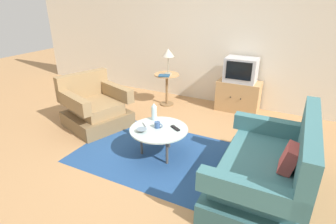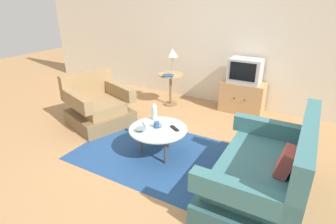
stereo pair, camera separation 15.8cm
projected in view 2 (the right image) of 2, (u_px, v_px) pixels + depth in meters
name	position (u px, v px, depth m)	size (l,w,h in m)	color
ground_plane	(158.00, 152.00, 3.80)	(16.00, 16.00, 0.00)	#AD7F51
back_wall	(221.00, 35.00, 5.13)	(9.00, 0.12, 2.70)	beige
area_rug	(159.00, 154.00, 3.74)	(2.24, 1.56, 0.00)	navy
armchair	(98.00, 107.00, 4.56)	(1.15, 1.15, 0.84)	brown
couch	(264.00, 174.00, 2.82)	(0.93, 1.52, 0.96)	#325C60
coffee_table	(158.00, 131.00, 3.60)	(0.79, 0.79, 0.40)	#B2C6C1
side_table	(171.00, 83.00, 5.28)	(0.49, 0.49, 0.64)	tan
tv_stand	(242.00, 97.00, 5.03)	(0.79, 0.44, 0.57)	tan
television	(245.00, 71.00, 4.82)	(0.56, 0.39, 0.44)	#B7B7BC
table_lamp	(172.00, 54.00, 5.05)	(0.23, 0.23, 0.49)	#9E937A
vase	(154.00, 111.00, 3.80)	(0.08, 0.08, 0.26)	silver
mug	(157.00, 125.00, 3.59)	(0.12, 0.08, 0.08)	#335184
bowl	(141.00, 130.00, 3.50)	(0.14, 0.14, 0.04)	slate
tv_remote_dark	(175.00, 128.00, 3.57)	(0.17, 0.12, 0.02)	black
tv_remote_silver	(145.00, 124.00, 3.68)	(0.14, 0.13, 0.02)	#B2B2B7
book	(168.00, 76.00, 5.06)	(0.24, 0.21, 0.02)	navy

